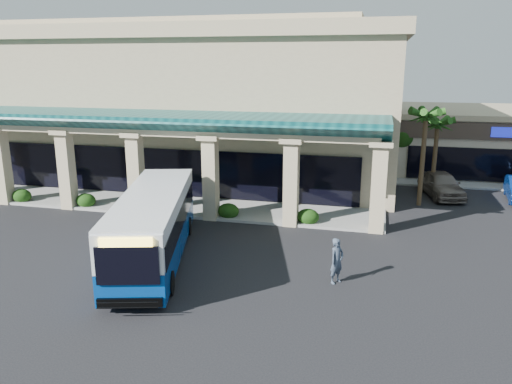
% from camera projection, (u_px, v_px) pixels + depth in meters
% --- Properties ---
extents(ground, '(110.00, 110.00, 0.00)m').
position_uv_depth(ground, '(237.00, 258.00, 22.45)').
color(ground, black).
extents(main_building, '(30.80, 14.80, 11.35)m').
position_uv_depth(main_building, '(194.00, 101.00, 37.92)').
color(main_building, tan).
rests_on(main_building, ground).
extents(arcade, '(30.00, 6.20, 5.70)m').
position_uv_depth(arcade, '(140.00, 160.00, 29.99)').
color(arcade, '#0A3F41').
rests_on(arcade, ground).
extents(palm_0, '(2.40, 2.40, 6.60)m').
position_uv_depth(palm_0, '(423.00, 152.00, 29.96)').
color(palm_0, '#1B4312').
rests_on(palm_0, ground).
extents(palm_1, '(2.40, 2.40, 5.80)m').
position_uv_depth(palm_1, '(435.00, 151.00, 32.64)').
color(palm_1, '#1B4312').
rests_on(palm_1, ground).
extents(broadleaf_tree, '(2.60, 2.60, 4.81)m').
position_uv_depth(broadleaf_tree, '(401.00, 146.00, 37.93)').
color(broadleaf_tree, black).
rests_on(broadleaf_tree, ground).
extents(transit_bus, '(5.39, 11.18, 3.04)m').
position_uv_depth(transit_bus, '(154.00, 227.00, 21.95)').
color(transit_bus, '#053C93').
rests_on(transit_bus, ground).
extents(pedestrian, '(0.75, 0.81, 1.85)m').
position_uv_depth(pedestrian, '(337.00, 261.00, 19.72)').
color(pedestrian, '#394658').
rests_on(pedestrian, ground).
extents(car_silver, '(3.03, 5.19, 1.66)m').
position_uv_depth(car_silver, '(441.00, 184.00, 32.53)').
color(car_silver, '#71665D').
rests_on(car_silver, ground).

